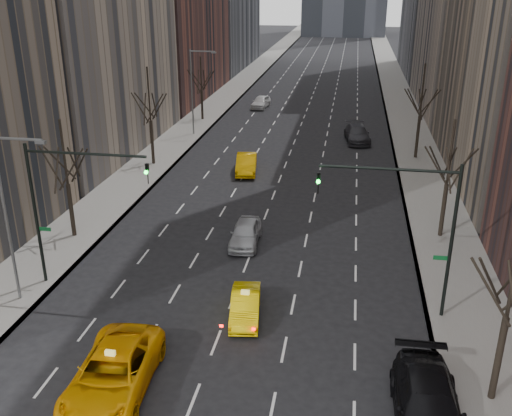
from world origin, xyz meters
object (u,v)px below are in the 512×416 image
at_px(taxi_sedan, 245,306).
at_px(parked_suv_black, 428,407).
at_px(taxi_suv, 113,374).
at_px(silver_sedan_ahead, 245,233).

xyz_separation_m(taxi_sedan, parked_suv_black, (8.22, -6.30, 0.24)).
relative_size(taxi_suv, silver_sedan_ahead, 1.47).
relative_size(taxi_suv, parked_suv_black, 1.04).
xyz_separation_m(taxi_sedan, silver_sedan_ahead, (-1.56, 8.50, 0.09)).
height_order(taxi_sedan, parked_suv_black, parked_suv_black).
height_order(taxi_suv, taxi_sedan, taxi_suv).
bearing_deg(parked_suv_black, taxi_suv, 179.81).
height_order(taxi_suv, parked_suv_black, same).
bearing_deg(silver_sedan_ahead, parked_suv_black, -58.74).
bearing_deg(taxi_sedan, taxi_suv, -131.69).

